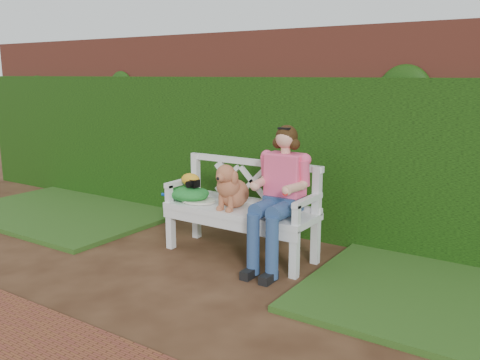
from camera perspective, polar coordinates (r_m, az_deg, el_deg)
The scene contains 11 objects.
ground at distance 4.57m, azimuth -8.37°, elevation -10.59°, with size 60.00×60.00×0.00m, color #311B0F.
brick_wall at distance 5.81m, azimuth 3.91°, elevation 5.54°, with size 10.00×0.30×2.20m, color brown.
ivy_hedge at distance 5.66m, azimuth 2.77°, elevation 2.82°, with size 10.00×0.18×1.70m, color #286311.
grass_left at distance 6.83m, azimuth -18.45°, elevation -3.28°, with size 2.60×2.00×0.05m, color black.
garden_bench at distance 4.93m, azimuth 0.00°, elevation -5.81°, with size 1.58×0.60×0.48m, color white, non-canonical shape.
seated_woman at distance 4.58m, azimuth 4.78°, elevation -2.46°, with size 0.51×0.68×1.21m, color red, non-canonical shape.
dog at distance 4.79m, azimuth -0.88°, elevation -0.62°, with size 0.30×0.40×0.44m, color #B47A48, non-canonical shape.
tennis_racket at distance 5.10m, azimuth -4.99°, elevation -2.25°, with size 0.69×0.29×0.03m, color white, non-canonical shape.
green_bag at distance 5.14m, azimuth -5.80°, elevation -1.52°, with size 0.43×0.33×0.15m, color #2A821E, non-canonical shape.
camera_item at distance 5.08m, azimuth -5.27°, elevation -0.36°, with size 0.11×0.09×0.08m, color black.
baseball_glove at distance 5.13m, azimuth -5.58°, elevation 0.05°, with size 0.20×0.15×0.13m, color gold.
Camera 1 is at (2.85, -3.12, 1.73)m, focal length 38.00 mm.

